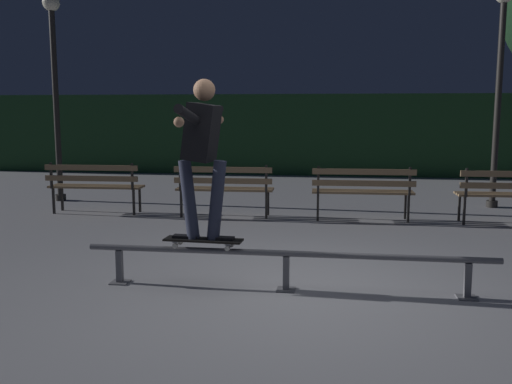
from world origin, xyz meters
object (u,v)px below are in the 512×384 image
grind_rail (286,260)px  lamp_post_left (55,71)px  park_bench_left_center (224,185)px  park_bench_rightmost (512,190)px  park_bench_leftmost (94,183)px  park_bench_right_center (363,188)px  lamp_post_right (500,68)px  skateboard (203,240)px  skateboarder (202,146)px

grind_rail → lamp_post_left: 7.28m
park_bench_left_center → lamp_post_left: (-3.52, 1.27, 1.94)m
park_bench_rightmost → park_bench_left_center: bearing=180.0°
park_bench_left_center → park_bench_rightmost: same height
park_bench_leftmost → park_bench_right_center: (4.48, 0.00, 0.00)m
park_bench_right_center → lamp_post_left: bearing=167.5°
park_bench_rightmost → lamp_post_right: bearing=84.6°
skateboard → lamp_post_right: (4.10, 5.33, 2.01)m
park_bench_rightmost → skateboarder: bearing=-136.9°
skateboard → park_bench_rightmost: park_bench_rightmost is taller
lamp_post_left → lamp_post_right: (8.15, 0.37, 0.00)m
park_bench_leftmost → skateboarder: bearing=-53.1°
park_bench_right_center → lamp_post_right: lamp_post_right is taller
grind_rail → park_bench_leftmost: bearing=134.3°
park_bench_leftmost → park_bench_rightmost: 6.71m
skateboarder → park_bench_left_center: bearing=98.2°
lamp_post_left → park_bench_left_center: bearing=-19.9°
park_bench_left_center → lamp_post_right: lamp_post_right is taller
skateboarder → park_bench_rightmost: (3.94, 3.68, -0.87)m
park_bench_right_center → grind_rail: bearing=-103.5°
park_bench_leftmost → skateboard: bearing=-53.1°
grind_rail → lamp_post_left: (-4.87, 4.96, 2.17)m
skateboarder → park_bench_leftmost: skateboarder is taller
grind_rail → skateboard: bearing=-180.0°
park_bench_leftmost → park_bench_rightmost: same height
park_bench_rightmost → lamp_post_left: (-7.99, 1.27, 1.94)m
lamp_post_left → lamp_post_right: 8.16m
skateboard → park_bench_leftmost: park_bench_leftmost is taller
park_bench_leftmost → lamp_post_right: bearing=13.5°
park_bench_leftmost → lamp_post_left: 2.65m
park_bench_left_center → lamp_post_left: lamp_post_left is taller
skateboarder → park_bench_rightmost: 5.47m
skateboard → park_bench_left_center: 3.72m
park_bench_right_center → lamp_post_left: (-5.76, 1.27, 1.94)m
park_bench_right_center → skateboard: bearing=-114.9°
skateboard → park_bench_right_center: size_ratio=0.49×
park_bench_leftmost → park_bench_left_center: same height
skateboard → park_bench_rightmost: size_ratio=0.49×
grind_rail → park_bench_right_center: 3.80m
park_bench_right_center → park_bench_left_center: bearing=180.0°
grind_rail → park_bench_leftmost: size_ratio=2.48×
park_bench_leftmost → grind_rail: bearing=-45.7°
skateboard → park_bench_leftmost: (-2.77, 3.68, 0.06)m
skateboarder → skateboard: bearing=176.8°
lamp_post_right → skateboard: bearing=-127.6°
lamp_post_right → park_bench_rightmost: bearing=-95.4°
grind_rail → skateboarder: size_ratio=2.57×
park_bench_left_center → park_bench_leftmost: bearing=180.0°
park_bench_rightmost → park_bench_right_center: bearing=180.0°
park_bench_right_center → skateboarder: bearing=-114.8°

